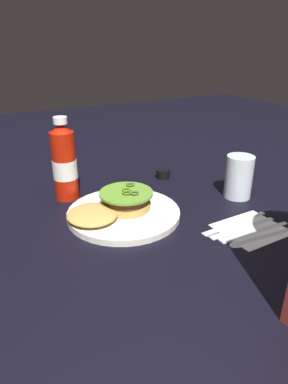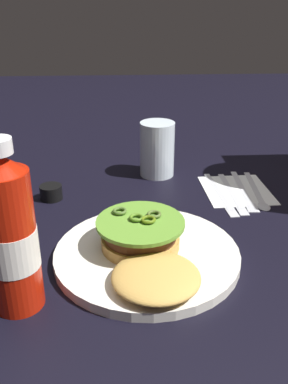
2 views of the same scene
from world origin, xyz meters
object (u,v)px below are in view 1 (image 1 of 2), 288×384
object	(u,v)px
napkin	(251,229)
steak_knife	(239,228)
condiment_cup	(163,174)
butter_knife	(232,223)
burger_sandwich	(114,205)
ketchup_bottle	(64,163)
fork_utensil	(249,232)
dinner_plate	(124,213)
spoon_utensil	(254,238)
water_glass	(239,177)

from	to	relation	value
napkin	steak_knife	world-z (taller)	steak_knife
condiment_cup	butter_knife	world-z (taller)	condiment_cup
burger_sandwich	ketchup_bottle	size ratio (longest dim) A/B	0.99
condiment_cup	fork_utensil	xyz separation A→B (m)	(0.00, 0.40, -0.01)
dinner_plate	ketchup_bottle	distance (m)	0.22
dinner_plate	butter_knife	xyz separation A→B (m)	(-0.21, 0.17, -0.00)
spoon_utensil	steak_knife	bearing A→B (deg)	-91.51
butter_knife	condiment_cup	bearing A→B (deg)	-91.50
burger_sandwich	water_glass	distance (m)	0.37
condiment_cup	napkin	size ratio (longest dim) A/B	0.29
napkin	burger_sandwich	bearing A→B (deg)	-37.87
burger_sandwich	steak_knife	bearing A→B (deg)	141.07
burger_sandwich	condiment_cup	world-z (taller)	burger_sandwich
dinner_plate	burger_sandwich	bearing A→B (deg)	-7.77
ketchup_bottle	napkin	size ratio (longest dim) A/B	1.52
dinner_plate	steak_knife	world-z (taller)	dinner_plate
burger_sandwich	condiment_cup	bearing A→B (deg)	-144.57
water_glass	napkin	xyz separation A→B (m)	(0.10, 0.16, -0.06)
napkin	steak_knife	distance (m)	0.03
napkin	spoon_utensil	bearing A→B (deg)	54.30
condiment_cup	napkin	xyz separation A→B (m)	(-0.02, 0.38, -0.01)
dinner_plate	water_glass	size ratio (longest dim) A/B	2.36
water_glass	spoon_utensil	size ratio (longest dim) A/B	0.65
burger_sandwich	spoon_utensil	xyz separation A→B (m)	(-0.24, 0.25, -0.03)
fork_utensil	spoon_utensil	bearing A→B (deg)	71.35
ketchup_bottle	steak_knife	bearing A→B (deg)	130.36
ketchup_bottle	spoon_utensil	size ratio (longest dim) A/B	1.24
ketchup_bottle	water_glass	xyz separation A→B (m)	(-0.44, 0.22, -0.04)
ketchup_bottle	spoon_utensil	bearing A→B (deg)	126.61
condiment_cup	spoon_utensil	world-z (taller)	condiment_cup
water_glass	napkin	distance (m)	0.20
condiment_cup	spoon_utensil	xyz separation A→B (m)	(0.01, 0.42, -0.01)
dinner_plate	steak_knife	xyz separation A→B (m)	(-0.22, 0.19, -0.00)
burger_sandwich	fork_utensil	xyz separation A→B (m)	(-0.25, 0.22, -0.03)
burger_sandwich	steak_knife	xyz separation A→B (m)	(-0.24, 0.19, -0.03)
ketchup_bottle	butter_knife	bearing A→B (deg)	132.22
steak_knife	napkin	bearing A→B (deg)	153.50
steak_knife	fork_utensil	size ratio (longest dim) A/B	0.99
water_glass	butter_knife	distance (m)	0.18
dinner_plate	steak_knife	size ratio (longest dim) A/B	1.46
ketchup_bottle	fork_utensil	world-z (taller)	ketchup_bottle
steak_knife	fork_utensil	bearing A→B (deg)	105.85
water_glass	condiment_cup	xyz separation A→B (m)	(0.12, -0.22, -0.05)
steak_knife	fork_utensil	distance (m)	0.03
napkin	steak_knife	xyz separation A→B (m)	(0.03, -0.01, 0.00)
ketchup_bottle	spoon_utensil	world-z (taller)	ketchup_bottle
dinner_plate	spoon_utensil	bearing A→B (deg)	131.63
butter_knife	steak_knife	xyz separation A→B (m)	(-0.00, 0.03, -0.00)
condiment_cup	steak_knife	world-z (taller)	condiment_cup
condiment_cup	burger_sandwich	bearing A→B (deg)	35.43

